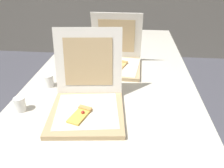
{
  "coord_description": "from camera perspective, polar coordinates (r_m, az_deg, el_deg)",
  "views": [
    {
      "loc": [
        0.12,
        -0.56,
        1.35
      ],
      "look_at": [
        0.02,
        0.47,
        0.78
      ],
      "focal_mm": 35.5,
      "sensor_mm": 36.0,
      "label": 1
    }
  ],
  "objects": [
    {
      "name": "cup_white_mid",
      "position": [
        1.5,
        -12.17,
        4.83
      ],
      "size": [
        0.05,
        0.05,
        0.07
      ],
      "primitive_type": "cylinder",
      "color": "white",
      "rests_on": "table"
    },
    {
      "name": "table",
      "position": [
        1.39,
        -0.1,
        -0.15
      ],
      "size": [
        0.99,
        2.35,
        0.72
      ],
      "color": "silver",
      "rests_on": "ground"
    },
    {
      "name": "pizza_box_middle",
      "position": [
        1.5,
        0.85,
        6.11
      ],
      "size": [
        0.35,
        0.35,
        0.35
      ],
      "rotation": [
        0.0,
        0.0,
        -0.02
      ],
      "color": "tan",
      "rests_on": "table"
    },
    {
      "name": "cup_white_near_left",
      "position": [
        1.15,
        -22.62,
        -4.81
      ],
      "size": [
        0.05,
        0.05,
        0.07
      ],
      "primitive_type": "cylinder",
      "color": "white",
      "rests_on": "table"
    },
    {
      "name": "cup_white_near_center",
      "position": [
        1.32,
        -15.94,
        0.78
      ],
      "size": [
        0.05,
        0.05,
        0.07
      ],
      "primitive_type": "cylinder",
      "color": "white",
      "rests_on": "table"
    },
    {
      "name": "pizza_box_front",
      "position": [
        1.06,
        -6.42,
        -4.32
      ],
      "size": [
        0.38,
        0.43,
        0.36
      ],
      "rotation": [
        0.0,
        0.0,
        0.11
      ],
      "color": "tan",
      "rests_on": "table"
    }
  ]
}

